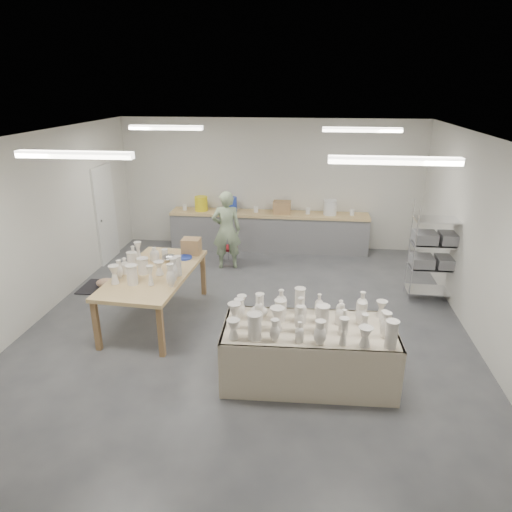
# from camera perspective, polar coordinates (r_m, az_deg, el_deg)

# --- Properties ---
(room) EXTENTS (8.00, 8.02, 3.00)m
(room) POSITION_cam_1_polar(r_m,az_deg,el_deg) (6.91, -1.92, 6.89)
(room) COLOR #424449
(room) RESTS_ON ground
(back_counter) EXTENTS (4.60, 0.60, 1.24)m
(back_counter) POSITION_cam_1_polar(r_m,az_deg,el_deg) (10.76, 1.55, 3.30)
(back_counter) COLOR tan
(back_counter) RESTS_ON ground
(wire_shelf) EXTENTS (0.88, 0.48, 1.80)m
(wire_shelf) POSITION_cam_1_polar(r_m,az_deg,el_deg) (8.73, 21.58, 0.58)
(wire_shelf) COLOR silver
(wire_shelf) RESTS_ON ground
(drying_table) EXTENTS (2.26, 1.14, 1.15)m
(drying_table) POSITION_cam_1_polar(r_m,az_deg,el_deg) (6.13, 6.51, -11.54)
(drying_table) COLOR olive
(drying_table) RESTS_ON ground
(work_table) EXTENTS (1.27, 2.33, 1.23)m
(work_table) POSITION_cam_1_polar(r_m,az_deg,el_deg) (7.62, -12.47, -1.71)
(work_table) COLOR tan
(work_table) RESTS_ON ground
(rug) EXTENTS (1.00, 0.70, 0.02)m
(rug) POSITION_cam_1_polar(r_m,az_deg,el_deg) (9.31, -18.09, -3.76)
(rug) COLOR black
(rug) RESTS_ON ground
(cat) EXTENTS (0.50, 0.43, 0.18)m
(cat) POSITION_cam_1_polar(r_m,az_deg,el_deg) (9.25, -18.08, -3.24)
(cat) COLOR white
(cat) RESTS_ON rug
(potter) EXTENTS (0.68, 0.52, 1.67)m
(potter) POSITION_cam_1_polar(r_m,az_deg,el_deg) (9.59, -3.71, 3.25)
(potter) COLOR #96AD86
(potter) RESTS_ON ground
(red_stool) EXTENTS (0.45, 0.45, 0.36)m
(red_stool) POSITION_cam_1_polar(r_m,az_deg,el_deg) (10.00, -3.36, 0.92)
(red_stool) COLOR #A71721
(red_stool) RESTS_ON ground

